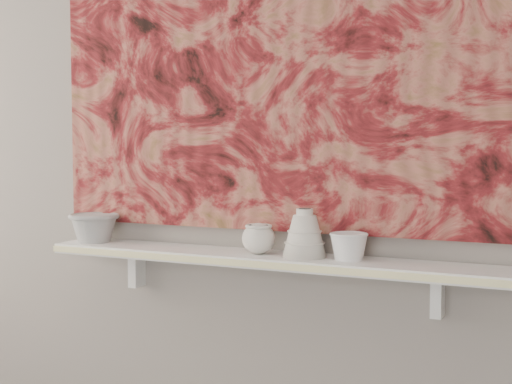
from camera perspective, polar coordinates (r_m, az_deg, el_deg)
The scene contains 11 objects.
wall_back at distance 2.15m, azimuth 1.70°, elevation 6.50°, with size 3.60×3.60×0.00m, color gray.
shelf at distance 2.09m, azimuth 0.65°, elevation -5.39°, with size 1.40×0.18×0.03m, color white.
shelf_stripe at distance 2.01m, azimuth -0.45°, elevation -5.78°, with size 1.40×0.01×0.02m, color beige.
bracket_left at distance 2.40m, azimuth -9.51°, elevation -6.06°, with size 0.03×0.06×0.12m, color white.
bracket_right at distance 2.02m, azimuth 14.33°, elevation -8.00°, with size 0.03×0.06×0.12m, color white.
painting at distance 2.15m, azimuth 1.56°, elevation 11.57°, with size 1.50×0.03×1.10m, color maroon.
house_motif at distance 1.99m, azimuth 13.41°, elevation 3.20°, with size 0.09×0.00×0.08m, color black.
bowl_grey at distance 2.40m, azimuth -12.83°, elevation -2.77°, with size 0.17×0.17×0.10m, color gray, non-canonical shape.
cup_cream at distance 2.09m, azimuth 0.21°, elevation -3.74°, with size 0.10×0.10×0.09m, color silver, non-canonical shape.
bell_vessel at distance 2.03m, azimuth 3.91°, elevation -3.27°, with size 0.13×0.13×0.14m, color beige, non-canonical shape.
bowl_white at distance 1.99m, azimuth 7.44°, elevation -4.33°, with size 0.11×0.11×0.08m, color silver, non-canonical shape.
Camera 1 is at (0.85, -0.38, 1.25)m, focal length 50.00 mm.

